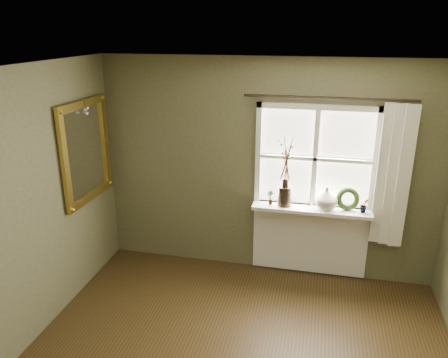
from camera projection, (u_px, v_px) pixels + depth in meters
name	position (u px, v px, depth m)	size (l,w,h in m)	color
ceiling	(225.00, 80.00, 2.65)	(4.50, 4.50, 0.00)	silver
wall_back	(267.00, 169.00, 5.20)	(4.00, 0.10, 2.60)	brown
window_frame	(315.00, 159.00, 4.96)	(1.36, 0.06, 1.24)	white
window_sill	(311.00, 209.00, 5.05)	(1.36, 0.26, 0.04)	white
window_apron	(309.00, 239.00, 5.30)	(1.36, 0.04, 0.88)	white
dark_jug	(285.00, 196.00, 5.07)	(0.16, 0.16, 0.23)	black
cream_vase	(326.00, 198.00, 4.96)	(0.26, 0.26, 0.27)	beige
wreath	(348.00, 201.00, 4.96)	(0.27, 0.27, 0.06)	#283D1B
potted_plant_left	(270.00, 197.00, 5.11)	(0.09, 0.06, 0.17)	#283D1B
potted_plant_right	(364.00, 205.00, 4.89)	(0.10, 0.08, 0.17)	#283D1B
curtain	(393.00, 176.00, 4.73)	(0.36, 0.12, 1.59)	silver
curtain_rod	(329.00, 98.00, 4.65)	(0.03, 0.03, 1.84)	black
gilt_mirror	(86.00, 151.00, 4.89)	(0.10, 0.96, 1.14)	white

